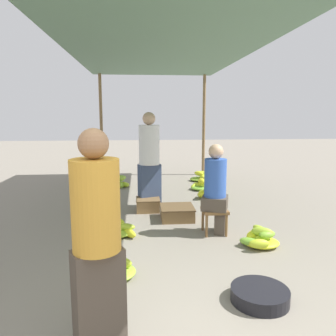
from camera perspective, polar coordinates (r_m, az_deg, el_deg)
name	(u,v)px	position (r m, az deg, el deg)	size (l,w,h in m)	color
canopy_post_back_left	(101,126)	(8.87, -11.54, 7.16)	(0.08, 0.08, 2.69)	olive
canopy_post_back_right	(204,126)	(8.99, 6.25, 7.31)	(0.08, 0.08, 2.69)	olive
canopy_tarp	(162,46)	(5.47, -1.05, 20.53)	(3.14, 7.32, 0.04)	#567A60
vendor_foreground	(97,238)	(2.33, -12.29, -11.82)	(0.44, 0.44, 1.55)	#4C4238
stool	(214,214)	(4.62, 8.10, -7.86)	(0.34, 0.34, 0.35)	brown
vendor_seated	(216,188)	(4.54, 8.38, -3.54)	(0.43, 0.43, 1.25)	#4C4238
basin_black	(260,295)	(3.21, 15.68, -20.52)	(0.51, 0.51, 0.12)	black
banana_pile_left_0	(116,230)	(4.62, -9.05, -10.67)	(0.60, 0.45, 0.23)	yellow
banana_pile_left_1	(102,207)	(5.86, -11.51, -6.61)	(0.54, 0.46, 0.14)	#AECA2D
banana_pile_left_2	(111,269)	(3.57, -9.94, -17.00)	(0.54, 0.47, 0.20)	#B8CE2B
banana_pile_left_3	(121,182)	(7.63, -8.22, -2.49)	(0.46, 0.53, 0.26)	#87BA34
banana_pile_right_0	(201,186)	(7.27, 5.72, -3.12)	(0.56, 0.43, 0.26)	#C4D329
banana_pile_right_1	(208,194)	(6.48, 7.05, -4.50)	(0.48, 0.50, 0.34)	#ACC92D
banana_pile_right_2	(260,239)	(4.37, 15.69, -11.77)	(0.53, 0.52, 0.25)	#81B835
banana_pile_right_3	(200,177)	(8.19, 5.64, -1.54)	(0.48, 0.43, 0.26)	#C6D429
crate_near	(148,205)	(5.69, -3.51, -6.37)	(0.40, 0.40, 0.22)	olive
crate_mid	(177,213)	(5.24, 1.59, -7.79)	(0.52, 0.52, 0.21)	brown
shopper_walking_mid	(149,159)	(5.72, -3.28, 1.56)	(0.45, 0.45, 1.69)	#384766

